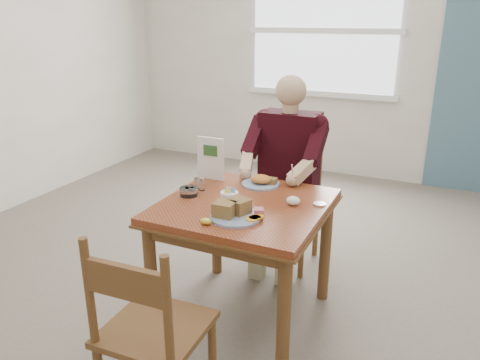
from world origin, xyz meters
The scene contains 16 objects.
floor centered at (0.00, 0.00, 0.00)m, with size 6.00×6.00×0.00m, color #655B52.
wall_back centered at (0.00, 3.00, 1.40)m, with size 5.50×5.50×0.00m, color silver.
lemon_wedge centered at (-0.06, -0.35, 0.77)m, with size 0.06×0.04×0.03m, color gold.
napkin centered at (0.26, 0.08, 0.78)m, with size 0.08×0.06×0.05m, color white.
metal_dish centered at (0.40, 0.15, 0.75)m, with size 0.07×0.07×0.01m, color silver.
window centered at (-0.40, 2.97, 1.60)m, with size 1.72×0.04×1.42m.
table centered at (0.00, 0.00, 0.64)m, with size 0.92×0.92×0.75m.
chair_far centered at (0.00, 0.80, 0.48)m, with size 0.42×0.42×0.95m.
chair_near centered at (-0.03, -0.90, 0.48)m, with size 0.44×0.44×0.95m.
diner centered at (0.00, 0.71, 0.81)m, with size 0.53×0.56×1.39m.
near_plate centered at (0.04, -0.21, 0.78)m, with size 0.30×0.30×0.09m.
far_plate centered at (-0.02, 0.31, 0.77)m, with size 0.24×0.24×0.06m.
caddy centered at (-0.09, -0.01, 0.78)m, with size 0.12×0.12×0.08m.
shakers centered at (-0.34, 0.08, 0.79)m, with size 0.09×0.06×0.08m.
creamer centered at (-0.34, -0.04, 0.78)m, with size 0.12×0.12×0.05m.
menu centered at (-0.36, 0.28, 0.89)m, with size 0.19×0.02×0.28m.
Camera 1 is at (1.01, -2.24, 1.75)m, focal length 35.00 mm.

